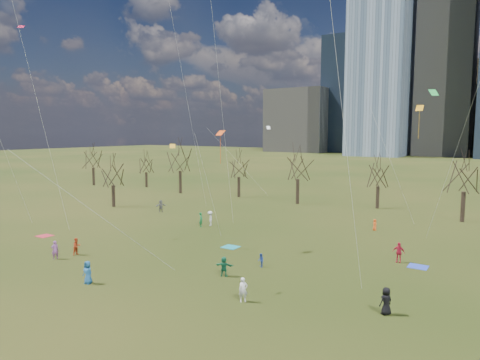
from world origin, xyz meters
The scene contains 19 objects.
ground centered at (0.00, 0.00, 0.00)m, with size 500.00×500.00×0.00m, color black.
downtown_skyline centered at (-2.43, 210.64, 39.01)m, with size 212.50×78.00×118.00m.
bare_tree_row centered at (-0.09, 37.22, 6.12)m, with size 113.04×29.80×9.50m.
blanket_teal centered at (-1.42, 12.42, 0.01)m, with size 1.60×1.50×0.03m, color teal.
blanket_navy centered at (15.83, 16.02, 0.01)m, with size 1.60×1.50×0.03m, color blue.
blanket_crimson centered at (-21.61, 4.91, 0.01)m, with size 1.60×1.50×0.03m, color #C02638.
person_0 centered at (-4.79, -2.23, 0.89)m, with size 0.87×0.57×1.79m, color #235D99.
person_1 centered at (7.18, 1.31, 0.85)m, with size 0.62×0.41×1.70m, color white.
person_2 centered at (-12.18, 2.23, 0.82)m, with size 0.80×0.62×1.65m, color #C03B1B.
person_5 centered at (3.06, 4.88, 0.82)m, with size 1.51×0.48×1.63m, color #176745.
person_6 centered at (15.98, 4.52, 0.90)m, with size 0.88×0.57×1.79m, color black.
person_7 centered at (-12.72, 0.29, 0.86)m, with size 0.63×0.41×1.72m, color #9951A3.
person_8 centered at (4.40, 8.52, 0.60)m, with size 0.58×0.45×1.20m, color #23409B.
person_9 centered at (-9.21, 19.37, 0.92)m, with size 1.19×0.68×1.84m, color silver.
person_10 centered at (14.08, 16.42, 0.92)m, with size 1.07×0.45×1.83m, color red.
person_11 centered at (-20.66, 22.69, 0.89)m, with size 1.65×0.53×1.78m, color #5B5C60.
person_12 centered at (8.79, 27.89, 0.68)m, with size 0.66×0.43×1.36m, color #F75A1B.
person_13 centered at (-9.69, 18.15, 0.90)m, with size 0.66×0.43×1.80m, color #1A783B.
kites_airborne centered at (-3.08, 13.12, 12.37)m, with size 44.06×46.61×28.95m.
Camera 1 is at (22.39, -22.62, 11.67)m, focal length 32.00 mm.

